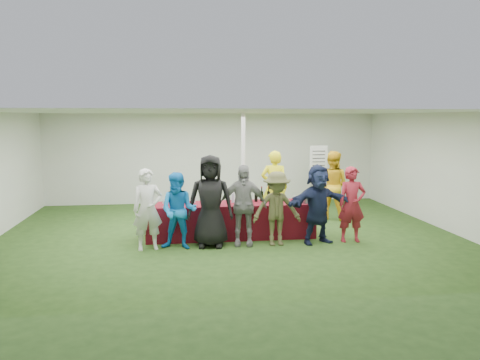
{
  "coord_description": "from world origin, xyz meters",
  "views": [
    {
      "loc": [
        -1.11,
        -10.13,
        2.59
      ],
      "look_at": [
        0.22,
        -0.29,
        1.25
      ],
      "focal_mm": 35.0,
      "sensor_mm": 36.0,
      "label": 1
    }
  ],
  "objects": [
    {
      "name": "serving_table",
      "position": [
        0.02,
        -0.29,
        0.38
      ],
      "size": [
        3.6,
        0.8,
        0.75
      ],
      "primitive_type": "cube",
      "color": "maroon",
      "rests_on": "ground"
    },
    {
      "name": "customer_3",
      "position": [
        0.19,
        -0.94,
        0.82
      ],
      "size": [
        1.01,
        0.52,
        1.65
      ],
      "primitive_type": "imported",
      "rotation": [
        0.0,
        0.0,
        -0.12
      ],
      "color": "gray",
      "rests_on": "ground"
    },
    {
      "name": "wine_list_sign",
      "position": [
        2.81,
        2.47,
        1.32
      ],
      "size": [
        0.5,
        0.03,
        1.8
      ],
      "color": "slate",
      "rests_on": "ground"
    },
    {
      "name": "wine_glasses",
      "position": [
        -0.42,
        -0.55,
        0.86
      ],
      "size": [
        2.83,
        0.15,
        0.16
      ],
      "color": "silver",
      "rests_on": "serving_table"
    },
    {
      "name": "wine_bottles",
      "position": [
        0.59,
        -0.15,
        0.87
      ],
      "size": [
        0.58,
        0.15,
        0.32
      ],
      "color": "black",
      "rests_on": "serving_table"
    },
    {
      "name": "customer_6",
      "position": [
        2.47,
        -0.98,
        0.79
      ],
      "size": [
        0.59,
        0.4,
        1.58
      ],
      "primitive_type": "imported",
      "rotation": [
        0.0,
        0.0,
        -0.04
      ],
      "color": "maroon",
      "rests_on": "ground"
    },
    {
      "name": "tent",
      "position": [
        0.5,
        1.2,
        1.35
      ],
      "size": [
        10.0,
        10.0,
        10.0
      ],
      "color": "white",
      "rests_on": "ground"
    },
    {
      "name": "customer_1",
      "position": [
        -1.1,
        -1.05,
        0.76
      ],
      "size": [
        0.86,
        0.74,
        1.52
      ],
      "primitive_type": "imported",
      "rotation": [
        0.0,
        0.0,
        -0.24
      ],
      "color": "blue",
      "rests_on": "ground"
    },
    {
      "name": "bar_towel",
      "position": [
        1.59,
        -0.24,
        0.77
      ],
      "size": [
        0.25,
        0.18,
        0.03
      ],
      "primitive_type": "cube",
      "color": "white",
      "rests_on": "serving_table"
    },
    {
      "name": "staff_back",
      "position": [
        2.78,
        1.21,
        0.87
      ],
      "size": [
        1.06,
        1.0,
        1.74
      ],
      "primitive_type": "imported",
      "rotation": [
        0.0,
        0.0,
        2.6
      ],
      "color": "yellow",
      "rests_on": "ground"
    },
    {
      "name": "ground",
      "position": [
        0.0,
        0.0,
        0.0
      ],
      "size": [
        60.0,
        60.0,
        0.0
      ],
      "primitive_type": "plane",
      "color": "#284719",
      "rests_on": "ground"
    },
    {
      "name": "customer_0",
      "position": [
        -1.7,
        -1.02,
        0.8
      ],
      "size": [
        0.65,
        0.49,
        1.6
      ],
      "primitive_type": "imported",
      "rotation": [
        0.0,
        0.0,
        0.2
      ],
      "color": "silver",
      "rests_on": "ground"
    },
    {
      "name": "customer_2",
      "position": [
        -0.47,
        -0.95,
        0.93
      ],
      "size": [
        0.97,
        0.7,
        1.85
      ],
      "primitive_type": "imported",
      "rotation": [
        0.0,
        0.0,
        -0.13
      ],
      "color": "black",
      "rests_on": "ground"
    },
    {
      "name": "staff_pourer",
      "position": [
        1.23,
        0.93,
        0.9
      ],
      "size": [
        0.74,
        0.58,
        1.79
      ],
      "primitive_type": "imported",
      "rotation": [
        0.0,
        0.0,
        2.88
      ],
      "color": "yellow",
      "rests_on": "ground"
    },
    {
      "name": "customer_5",
      "position": [
        1.74,
        -1.0,
        0.82
      ],
      "size": [
        1.59,
        0.86,
        1.64
      ],
      "primitive_type": "imported",
      "rotation": [
        0.0,
        0.0,
        0.26
      ],
      "color": "#151C38",
      "rests_on": "ground"
    },
    {
      "name": "dump_bucket",
      "position": [
        1.65,
        -0.51,
        0.84
      ],
      "size": [
        0.22,
        0.22,
        0.18
      ],
      "primitive_type": "cylinder",
      "color": "slate",
      "rests_on": "serving_table"
    },
    {
      "name": "customer_4",
      "position": [
        0.87,
        -1.04,
        0.75
      ],
      "size": [
        0.98,
        0.57,
        1.51
      ],
      "primitive_type": "imported",
      "rotation": [
        0.0,
        0.0,
        -0.01
      ],
      "color": "#494828",
      "rests_on": "ground"
    },
    {
      "name": "water_bottle",
      "position": [
        0.08,
        -0.21,
        0.85
      ],
      "size": [
        0.07,
        0.07,
        0.23
      ],
      "color": "silver",
      "rests_on": "serving_table"
    }
  ]
}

